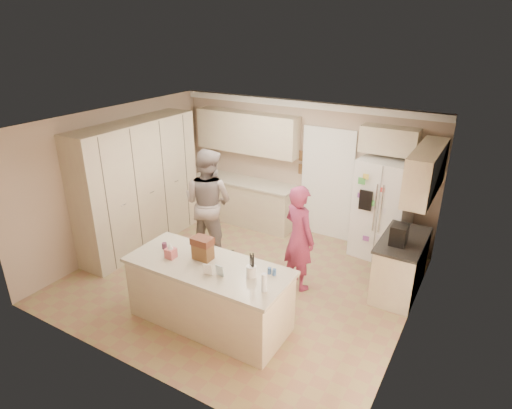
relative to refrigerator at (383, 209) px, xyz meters
The scene contains 41 objects.
floor 2.79m from the refrigerator, 130.34° to the right, with size 5.20×4.60×0.02m, color #936D51.
ceiling 3.14m from the refrigerator, 130.34° to the right, with size 5.20×4.60×0.02m, color white.
wall_back 1.78m from the refrigerator, behind, with size 5.20×0.02×2.60m, color tan.
wall_front 4.66m from the refrigerator, 111.57° to the right, with size 5.20×0.02×2.60m, color tan.
wall_left 4.78m from the refrigerator, 155.03° to the right, with size 0.02×4.60×2.60m, color tan.
wall_right 2.24m from the refrigerator, 65.84° to the right, with size 0.02×4.60×2.60m, color tan.
crown_back 2.37m from the refrigerator, behind, with size 5.20×0.08×0.12m, color white.
pantry_bank 4.41m from the refrigerator, 155.69° to the right, with size 0.60×2.60×2.35m, color #C2AD95.
back_base_cab 2.89m from the refrigerator, behind, with size 2.20×0.60×0.88m, color #C2AD95.
back_countertop 2.86m from the refrigerator, behind, with size 2.24×0.63×0.04m, color #BEB59D.
back_upper_cab 3.03m from the refrigerator, behind, with size 2.20×0.35×0.80m, color #C2AD95.
doorway_opening 1.20m from the refrigerator, 166.91° to the left, with size 0.90×0.06×2.10m, color black.
doorway_casing 1.19m from the refrigerator, 168.57° to the left, with size 1.02×0.03×2.22m, color white.
wall_frame_upper 1.83m from the refrigerator, behind, with size 0.15×0.02×0.20m, color brown.
wall_frame_lower 1.75m from the refrigerator, behind, with size 0.15×0.02×0.20m, color brown.
refrigerator is the anchor object (origin of this frame).
fridge_seam 0.35m from the refrigerator, 90.00° to the right, with size 0.01×0.02×1.78m, color gray.
fridge_dispenser 0.49m from the refrigerator, 121.08° to the right, with size 0.22×0.03×0.35m, color black.
fridge_handle_l 0.40m from the refrigerator, 97.70° to the right, with size 0.02×0.02×0.85m, color silver.
fridge_handle_r 0.40m from the refrigerator, 82.30° to the right, with size 0.02×0.02×0.85m, color silver.
over_fridge_cab 1.21m from the refrigerator, 116.89° to the left, with size 0.95×0.35×0.45m, color #C2AD95.
right_base_cab 1.26m from the refrigerator, 59.64° to the right, with size 0.60×1.20×0.88m, color #C2AD95.
right_countertop 1.17m from the refrigerator, 60.06° to the right, with size 0.63×1.24×0.04m, color #2D2B28.
right_upper_cab 1.51m from the refrigerator, 48.51° to the right, with size 0.35×1.50×0.70m, color #C2AD95.
coffee_maker 1.34m from the refrigerator, 65.88° to the right, with size 0.22×0.28×0.30m, color black.
island_base 3.49m from the refrigerator, 115.86° to the right, with size 2.20×0.90×0.88m, color #C2AD95.
island_top 3.46m from the refrigerator, 115.86° to the right, with size 2.28×0.96×0.05m, color #BEB59D.
utensil_crock 3.18m from the refrigerator, 105.66° to the right, with size 0.13×0.13×0.15m, color white.
tissue_box 3.81m from the refrigerator, 122.66° to the right, with size 0.13×0.13×0.14m, color #C15D62.
tissue_plume 3.82m from the refrigerator, 122.66° to the right, with size 0.08×0.08×0.08m, color white.
dollhouse_body 3.44m from the refrigerator, 118.84° to the right, with size 0.26×0.18×0.22m, color brown.
dollhouse_roof 3.45m from the refrigerator, 118.84° to the right, with size 0.28×0.20×0.10m, color #592D1E.
jam_jar 3.83m from the refrigerator, 127.02° to the right, with size 0.07×0.07×0.09m, color #59263F.
greeting_card_a 3.58m from the refrigerator, 112.30° to the right, with size 0.12×0.01×0.16m, color white.
greeting_card_b 3.48m from the refrigerator, 110.33° to the right, with size 0.12×0.01×0.16m, color silver.
water_bottle 3.31m from the refrigerator, 99.71° to the right, with size 0.07×0.07×0.24m, color silver.
shaker_salt 2.97m from the refrigerator, 103.39° to the right, with size 0.05×0.05×0.09m, color #355995.
shaker_pepper 2.96m from the refrigerator, 102.07° to the right, with size 0.05×0.05×0.09m, color #355995.
teen_boy 3.08m from the refrigerator, 151.89° to the right, with size 0.95×0.74×1.96m, color gray.
teen_girl 1.85m from the refrigerator, 117.11° to the right, with size 0.62×0.41×1.71m, color #A03974.
fridge_magnets 0.36m from the refrigerator, 90.00° to the right, with size 0.76×0.02×1.44m, color tan, non-canonical shape.
Camera 1 is at (3.26, -5.05, 3.89)m, focal length 30.00 mm.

